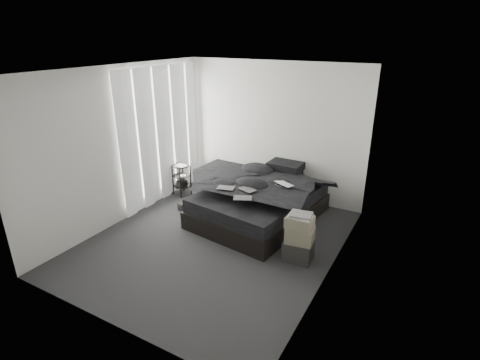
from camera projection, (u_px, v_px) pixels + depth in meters
The scene contains 25 objects.
floor at pixel (215, 240), 5.90m from camera, with size 3.60×4.20×0.01m, color #2B2B2D.
ceiling at pixel (211, 69), 4.94m from camera, with size 3.60×4.20×0.01m, color white.
wall_back at pixel (273, 131), 7.12m from camera, with size 3.60×0.01×2.60m, color silver.
wall_front at pixel (98, 222), 3.71m from camera, with size 3.60×0.01×2.60m, color silver.
wall_left at pixel (123, 145), 6.23m from camera, with size 0.01×4.20×2.60m, color silver.
wall_right at pixel (336, 186), 4.60m from camera, with size 0.01×4.20×2.60m, color silver.
window_left at pixel (159, 131), 6.94m from camera, with size 0.02×2.00×2.30m, color white.
curtain_left at pixel (161, 135), 6.94m from camera, with size 0.06×2.12×2.48m, color white.
bed at pixel (259, 210), 6.55m from camera, with size 1.65×2.18×0.30m, color black.
mattress at pixel (259, 197), 6.46m from camera, with size 1.59×2.12×0.23m, color black.
duvet at pixel (258, 185), 6.33m from camera, with size 1.61×1.87×0.25m, color black.
pillow_lower at pixel (282, 172), 7.05m from camera, with size 0.66×0.45×0.15m, color black.
pillow_upper at pixel (285, 166), 6.94m from camera, with size 0.62×0.42×0.14m, color black.
laptop at pixel (282, 180), 6.13m from camera, with size 0.35×0.22×0.03m, color silver.
comic_a at pixel (226, 183), 6.03m from camera, with size 0.28×0.18×0.01m, color black.
comic_b at pixel (247, 184), 5.97m from camera, with size 0.28×0.18×0.01m, color black.
comic_c at pixel (243, 192), 5.66m from camera, with size 0.28×0.18×0.01m, color black.
side_stand at pixel (182, 180), 7.47m from camera, with size 0.33×0.33×0.61m, color black.
papers at pixel (181, 166), 7.34m from camera, with size 0.24×0.18×0.01m, color white.
floor_books at pixel (184, 206), 6.91m from camera, with size 0.15×0.21×0.15m, color black.
box_lower at pixel (298, 250), 5.36m from camera, with size 0.40×0.31×0.30m, color black.
box_mid at pixel (300, 235), 5.25m from camera, with size 0.38×0.30×0.23m, color #6B6654.
box_upper at pixel (300, 222), 5.19m from camera, with size 0.36×0.29×0.16m, color #6B6654.
art_book_white at pixel (301, 216), 5.16m from camera, with size 0.31×0.24×0.03m, color silver.
art_book_snake at pixel (301, 215), 5.13m from camera, with size 0.30×0.24×0.03m, color silver.
Camera 1 is at (2.84, -4.29, 3.06)m, focal length 28.00 mm.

